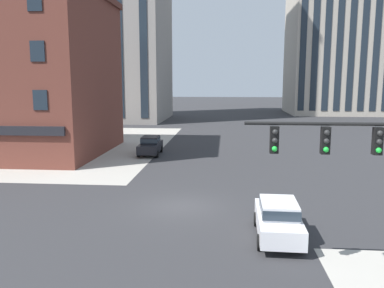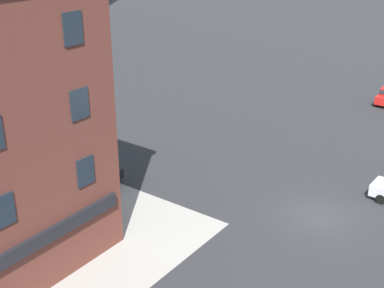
% 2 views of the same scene
% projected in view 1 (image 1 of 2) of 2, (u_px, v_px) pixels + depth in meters
% --- Properties ---
extents(ground_plane, '(320.00, 320.00, 0.00)m').
position_uv_depth(ground_plane, '(180.00, 206.00, 21.37)').
color(ground_plane, '#2D2D30').
extents(sidewalk_far_corner, '(32.00, 32.00, 0.02)m').
position_uv_depth(sidewalk_far_corner, '(18.00, 144.00, 42.75)').
color(sidewalk_far_corner, '#A8A399').
rests_on(sidewalk_far_corner, ground).
extents(traffic_signal_main, '(6.13, 2.09, 5.74)m').
position_uv_depth(traffic_signal_main, '(382.00, 166.00, 13.15)').
color(traffic_signal_main, black).
rests_on(traffic_signal_main, ground).
extents(car_main_northbound_near, '(1.97, 4.44, 1.68)m').
position_uv_depth(car_main_northbound_near, '(278.00, 218.00, 16.88)').
color(car_main_northbound_near, silver).
rests_on(car_main_northbound_near, ground).
extents(car_main_northbound_far, '(1.97, 4.44, 1.68)m').
position_uv_depth(car_main_northbound_far, '(150.00, 145.00, 36.55)').
color(car_main_northbound_far, black).
rests_on(car_main_northbound_far, ground).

